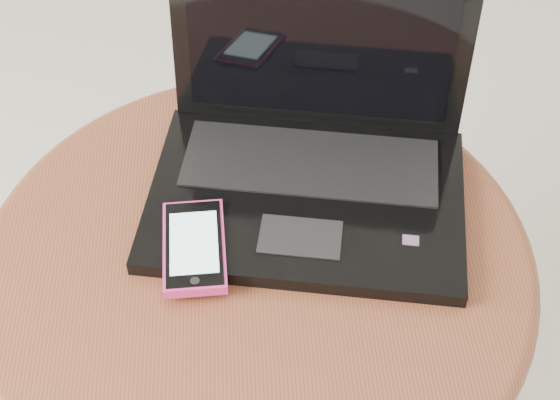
{
  "coord_description": "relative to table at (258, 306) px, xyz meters",
  "views": [
    {
      "loc": [
        -0.07,
        -0.66,
        1.19
      ],
      "look_at": [
        -0.03,
        -0.08,
        0.55
      ],
      "focal_mm": 52.93,
      "sensor_mm": 36.0,
      "label": 1
    }
  ],
  "objects": [
    {
      "name": "phone_black",
      "position": [
        -0.06,
        0.02,
        0.11
      ],
      "size": [
        0.07,
        0.11,
        0.01
      ],
      "color": "black",
      "rests_on": "table"
    },
    {
      "name": "table",
      "position": [
        0.0,
        0.0,
        0.0
      ],
      "size": [
        0.61,
        0.61,
        0.49
      ],
      "color": "#5A3216",
      "rests_on": "ground"
    },
    {
      "name": "phone_pink",
      "position": [
        -0.07,
        -0.0,
        0.12
      ],
      "size": [
        0.07,
        0.12,
        0.01
      ],
      "color": "#E63687",
      "rests_on": "phone_black"
    },
    {
      "name": "laptop",
      "position": [
        0.07,
        0.1,
        0.15
      ],
      "size": [
        0.39,
        0.33,
        0.23
      ],
      "color": "black",
      "rests_on": "table"
    }
  ]
}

